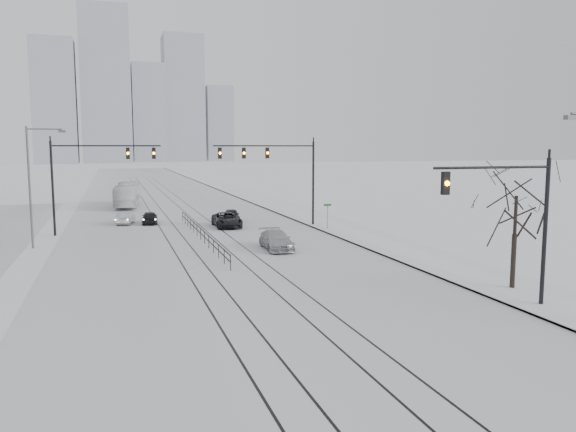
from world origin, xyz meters
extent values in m
plane|color=white|center=(0.00, 0.00, 0.00)|extent=(500.00, 500.00, 0.00)
cube|color=silver|center=(0.00, 60.00, 0.01)|extent=(22.00, 260.00, 0.02)
cube|color=white|center=(13.50, 60.00, 0.08)|extent=(5.00, 260.00, 0.16)
cube|color=gray|center=(11.05, 60.00, 0.06)|extent=(0.10, 260.00, 0.12)
cube|color=black|center=(-2.60, 40.00, 0.02)|extent=(0.10, 180.00, 0.01)
cube|color=black|center=(-1.20, 40.00, 0.02)|extent=(0.10, 180.00, 0.01)
cube|color=black|center=(1.20, 40.00, 0.02)|extent=(0.10, 180.00, 0.01)
cube|color=black|center=(2.60, 40.00, 0.02)|extent=(0.10, 180.00, 0.01)
cube|color=#9B9FAA|center=(-30.00, 260.00, 27.50)|extent=(18.00, 18.00, 55.00)
cube|color=#9B9FAA|center=(-8.00, 268.00, 36.00)|extent=(22.00, 22.00, 72.00)
cube|color=#9B9FAA|center=(12.00, 276.00, 24.00)|extent=(16.00, 16.00, 48.00)
cube|color=#9B9FAA|center=(30.00, 284.00, 32.00)|extent=(20.00, 20.00, 64.00)
cube|color=#9B9FAA|center=(50.00, 292.00, 20.00)|extent=(14.00, 14.00, 40.00)
cylinder|color=black|center=(12.40, 6.00, 3.50)|extent=(0.20, 0.20, 7.00)
cylinder|color=black|center=(9.40, 6.00, 6.60)|extent=(6.00, 0.12, 0.12)
cube|color=black|center=(7.00, 6.00, 5.95)|extent=(0.32, 0.24, 1.00)
sphere|color=orange|center=(7.00, 5.86, 5.95)|extent=(0.22, 0.22, 0.22)
cylinder|color=black|center=(11.50, 35.00, 4.00)|extent=(0.20, 0.20, 8.00)
cylinder|color=black|center=(6.75, 35.00, 7.60)|extent=(9.50, 0.12, 0.12)
cube|color=black|center=(2.60, 35.00, 6.95)|extent=(0.32, 0.24, 1.00)
sphere|color=orange|center=(2.60, 34.86, 6.95)|extent=(0.22, 0.22, 0.22)
cube|color=black|center=(4.80, 35.00, 6.95)|extent=(0.32, 0.24, 1.00)
sphere|color=orange|center=(4.80, 34.86, 6.95)|extent=(0.22, 0.22, 0.22)
cube|color=black|center=(7.00, 35.00, 6.95)|extent=(0.32, 0.24, 1.00)
sphere|color=orange|center=(7.00, 34.86, 6.95)|extent=(0.22, 0.22, 0.22)
cylinder|color=black|center=(-11.50, 36.00, 4.00)|extent=(0.20, 0.20, 8.00)
cylinder|color=black|center=(-7.00, 36.00, 7.60)|extent=(9.00, 0.12, 0.12)
cube|color=black|center=(-3.10, 36.00, 6.95)|extent=(0.32, 0.24, 1.00)
sphere|color=orange|center=(-3.10, 35.86, 6.95)|extent=(0.22, 0.22, 0.22)
cube|color=black|center=(-5.30, 36.00, 6.95)|extent=(0.32, 0.24, 1.00)
sphere|color=orange|center=(-5.30, 35.86, 6.95)|extent=(0.22, 0.22, 0.22)
cube|color=#595B60|center=(10.60, 3.00, 8.65)|extent=(0.50, 0.25, 0.18)
cylinder|color=#595B60|center=(-12.50, 30.00, 4.50)|extent=(0.16, 0.16, 9.00)
cylinder|color=#595B60|center=(-11.30, 30.00, 8.80)|extent=(2.40, 0.10, 0.10)
cube|color=#595B60|center=(-10.10, 30.00, 8.65)|extent=(0.50, 0.25, 0.18)
cylinder|color=black|center=(13.20, 9.00, 1.50)|extent=(0.26, 0.26, 3.00)
cylinder|color=black|center=(13.20, 9.00, 3.75)|extent=(0.18, 0.18, 2.50)
cube|color=black|center=(0.00, 30.00, 0.95)|extent=(0.06, 24.00, 0.06)
cube|color=black|center=(0.00, 30.00, 0.55)|extent=(0.06, 24.00, 0.06)
cylinder|color=#595B60|center=(11.80, 32.00, 1.20)|extent=(0.06, 0.06, 2.40)
cube|color=#0C4C19|center=(11.80, 32.00, 2.30)|extent=(0.70, 0.04, 0.18)
imported|color=black|center=(-3.30, 41.06, 0.62)|extent=(1.75, 3.75, 1.24)
imported|color=#B7BABF|center=(-5.58, 41.59, 0.61)|extent=(2.02, 3.90, 1.22)
imported|color=black|center=(3.46, 36.54, 0.69)|extent=(2.32, 4.97, 1.38)
imported|color=#AAAEB2|center=(4.66, 24.04, 0.68)|extent=(2.08, 4.75, 1.36)
imported|color=black|center=(4.79, 40.63, 0.61)|extent=(1.83, 3.72, 1.22)
imported|color=white|center=(-4.93, 58.09, 1.50)|extent=(3.60, 10.98, 3.00)
camera|label=1|loc=(-6.68, -14.96, 7.50)|focal=35.00mm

